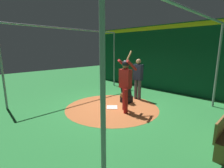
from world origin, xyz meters
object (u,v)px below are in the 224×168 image
catcher (126,94)px  umpire (138,77)px  home_plate (112,107)px  baseball_0 (102,104)px  batter (126,80)px

catcher → umpire: bearing=177.9°
umpire → home_plate: bearing=-0.2°
home_plate → catcher: catcher is taller
baseball_0 → home_plate: bearing=96.2°
home_plate → umpire: 1.95m
home_plate → baseball_0: size_ratio=5.68×
home_plate → baseball_0: 0.55m
home_plate → catcher: bearing=-178.5°
umpire → baseball_0: size_ratio=24.81×
batter → baseball_0: 1.62m
home_plate → umpire: umpire is taller
catcher → baseball_0: 1.11m
home_plate → batter: (-0.06, 0.63, 1.15)m
home_plate → catcher: size_ratio=0.45×
batter → umpire: (-1.60, -0.62, -0.12)m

